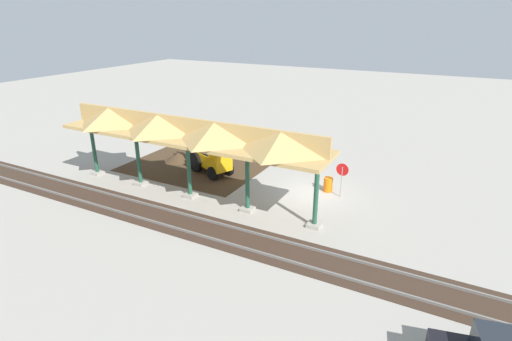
% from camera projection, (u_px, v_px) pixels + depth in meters
% --- Properties ---
extents(ground_plane, '(120.00, 120.00, 0.00)m').
position_uv_depth(ground_plane, '(311.00, 194.00, 24.44)').
color(ground_plane, '#9E998E').
extents(dirt_work_zone, '(9.62, 7.00, 0.01)m').
position_uv_depth(dirt_work_zone, '(195.00, 166.00, 28.98)').
color(dirt_work_zone, '#42301E').
rests_on(dirt_work_zone, ground).
extents(platform_canopy, '(16.99, 3.20, 4.90)m').
position_uv_depth(platform_canopy, '(186.00, 130.00, 22.62)').
color(platform_canopy, '#9E998E').
rests_on(platform_canopy, ground).
extents(rail_tracks, '(60.00, 2.58, 0.15)m').
position_uv_depth(rail_tracks, '(263.00, 245.00, 18.99)').
color(rail_tracks, slate).
rests_on(rail_tracks, ground).
extents(stop_sign, '(0.76, 0.09, 2.14)m').
position_uv_depth(stop_sign, '(342.00, 173.00, 23.58)').
color(stop_sign, gray).
rests_on(stop_sign, ground).
extents(backhoe, '(5.22, 3.13, 2.82)m').
position_uv_depth(backhoe, '(210.00, 155.00, 27.46)').
color(backhoe, orange).
rests_on(backhoe, ground).
extents(dirt_mound, '(3.91, 3.91, 1.25)m').
position_uv_depth(dirt_mound, '(179.00, 161.00, 30.14)').
color(dirt_mound, '#42301E').
rests_on(dirt_mound, ground).
extents(traffic_barrel, '(0.56, 0.56, 0.90)m').
position_uv_depth(traffic_barrel, '(328.00, 184.00, 24.74)').
color(traffic_barrel, orange).
rests_on(traffic_barrel, ground).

